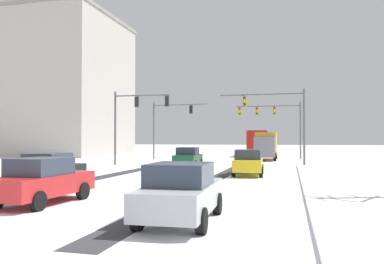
% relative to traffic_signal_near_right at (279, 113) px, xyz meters
% --- Properties ---
extents(ground_plane, '(300.00, 300.00, 0.00)m').
position_rel_traffic_signal_near_right_xyz_m(ground_plane, '(-6.06, -25.17, -4.49)').
color(ground_plane, white).
extents(wheel_track_left_lane, '(1.17, 29.95, 0.01)m').
position_rel_traffic_signal_near_right_xyz_m(wheel_track_left_lane, '(-10.06, -11.56, -4.49)').
color(wheel_track_left_lane, '#38383D').
rests_on(wheel_track_left_lane, ground).
extents(wheel_track_right_lane, '(1.00, 29.95, 0.01)m').
position_rel_traffic_signal_near_right_xyz_m(wheel_track_right_lane, '(-3.29, -11.56, -4.49)').
color(wheel_track_right_lane, '#38383D').
rests_on(wheel_track_right_lane, ground).
extents(sidewalk_kerb_right, '(4.00, 29.95, 0.12)m').
position_rel_traffic_signal_near_right_xyz_m(sidewalk_kerb_right, '(3.41, -12.92, -4.43)').
color(sidewalk_kerb_right, white).
rests_on(sidewalk_kerb_right, ground).
extents(traffic_signal_near_right, '(7.14, 0.45, 6.50)m').
position_rel_traffic_signal_near_right_xyz_m(traffic_signal_near_right, '(0.00, 0.00, 0.00)').
color(traffic_signal_near_right, '#56565B').
rests_on(traffic_signal_near_right, ground).
extents(traffic_signal_near_left, '(5.07, 0.57, 6.50)m').
position_rel_traffic_signal_near_right_xyz_m(traffic_signal_near_left, '(-12.42, -1.85, 0.11)').
color(traffic_signal_near_left, '#56565B').
rests_on(traffic_signal_near_left, ground).
extents(traffic_signal_far_right, '(7.30, 0.75, 6.50)m').
position_rel_traffic_signal_near_right_xyz_m(traffic_signal_far_right, '(-0.90, 11.86, 0.34)').
color(traffic_signal_far_right, '#56565B').
rests_on(traffic_signal_far_right, ground).
extents(traffic_signal_far_left, '(6.43, 0.55, 6.50)m').
position_rel_traffic_signal_near_right_xyz_m(traffic_signal_far_left, '(-12.36, 7.95, -0.04)').
color(traffic_signal_far_left, '#56565B').
rests_on(traffic_signal_far_left, ground).
extents(car_dark_green_lead, '(1.99, 4.18, 1.62)m').
position_rel_traffic_signal_near_right_xyz_m(car_dark_green_lead, '(-7.20, -2.93, -3.68)').
color(car_dark_green_lead, '#194C2D').
rests_on(car_dark_green_lead, ground).
extents(car_yellow_cab_second, '(2.00, 4.18, 1.62)m').
position_rel_traffic_signal_near_right_xyz_m(car_yellow_cab_second, '(-1.67, -9.02, -3.68)').
color(car_yellow_cab_second, yellow).
rests_on(car_yellow_cab_second, ground).
extents(car_black_third, '(1.96, 4.17, 1.62)m').
position_rel_traffic_signal_near_right_xyz_m(car_black_third, '(-10.19, -17.34, -3.68)').
color(car_black_third, black).
rests_on(car_black_third, ground).
extents(car_red_fourth, '(1.97, 4.17, 1.62)m').
position_rel_traffic_signal_near_right_xyz_m(car_red_fourth, '(-7.59, -21.54, -3.68)').
color(car_red_fourth, red).
rests_on(car_red_fourth, ground).
extents(car_silver_fifth, '(1.94, 4.16, 1.62)m').
position_rel_traffic_signal_near_right_xyz_m(car_silver_fifth, '(-2.03, -23.21, -3.68)').
color(car_silver_fifth, '#B7BABF').
rests_on(car_silver_fifth, ground).
extents(bus_oncoming, '(2.96, 11.08, 3.38)m').
position_rel_traffic_signal_near_right_xyz_m(bus_oncoming, '(-3.34, 20.28, -2.50)').
color(bus_oncoming, '#B21E1E').
rests_on(bus_oncoming, ground).
extents(box_truck_delivery, '(2.36, 7.42, 3.02)m').
position_rel_traffic_signal_near_right_xyz_m(box_truck_delivery, '(-1.70, 9.86, -2.86)').
color(box_truck_delivery, slate).
rests_on(box_truck_delivery, ground).
extents(office_building_far_left_block, '(26.16, 16.68, 19.69)m').
position_rel_traffic_signal_near_right_xyz_m(office_building_far_left_block, '(-36.12, 16.07, 5.36)').
color(office_building_far_left_block, '#B2ADA3').
rests_on(office_building_far_left_block, ground).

